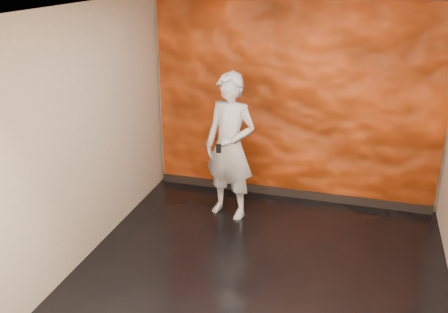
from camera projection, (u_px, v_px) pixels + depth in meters
room at (265, 153)px, 5.01m from camera, size 4.02×4.02×2.81m
feature_wall at (294, 104)px, 6.77m from camera, size 3.90×0.06×2.75m
baseboard at (289, 193)px, 7.22m from camera, size 3.90×0.04×0.12m
man at (230, 147)px, 6.41m from camera, size 0.80×0.63×1.93m
phone at (219, 148)px, 6.19m from camera, size 0.07×0.02×0.12m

